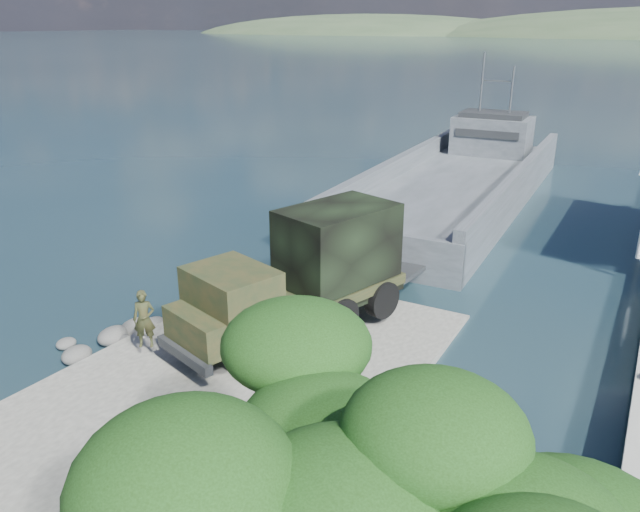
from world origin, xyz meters
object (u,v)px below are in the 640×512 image
Objects in this scene: military_truck at (305,274)px; overhang_tree at (384,481)px; soldier at (145,330)px; landing_craft at (455,191)px.

military_truck is 14.18m from overhang_tree.
soldier is 14.06m from overhang_tree.
soldier is at bearing 148.18° from overhang_tree.
military_truck is 1.29× the size of overhang_tree.
landing_craft reaches higher than soldier.
overhang_tree is at bearing -37.44° from military_truck.
overhang_tree reaches higher than military_truck.
military_truck reaches higher than soldier.
landing_craft is 16.61× the size of soldier.
landing_craft is 4.42× the size of overhang_tree.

